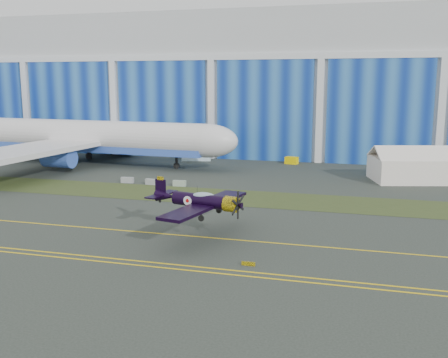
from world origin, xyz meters
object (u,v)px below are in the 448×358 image
(warbird, at_px, (200,200))
(shipping_container, at_px, (196,154))
(tug, at_px, (292,160))
(tent, at_px, (412,163))
(jetliner, at_px, (86,102))

(warbird, xyz_separation_m, shipping_container, (-17.46, 50.61, -2.61))
(warbird, bearing_deg, shipping_container, 121.36)
(tug, bearing_deg, tent, -16.14)
(shipping_container, bearing_deg, tent, -31.04)
(warbird, bearing_deg, tug, 100.27)
(jetliner, bearing_deg, shipping_container, 30.88)
(warbird, distance_m, shipping_container, 53.60)
(tug, bearing_deg, warbird, -77.71)
(tent, bearing_deg, tug, 134.43)
(tent, distance_m, shipping_container, 42.18)
(shipping_container, height_order, tug, shipping_container)
(warbird, height_order, tug, warbird)
(jetliner, relative_size, tent, 5.11)
(warbird, relative_size, tent, 1.11)
(shipping_container, bearing_deg, jetliner, -168.26)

